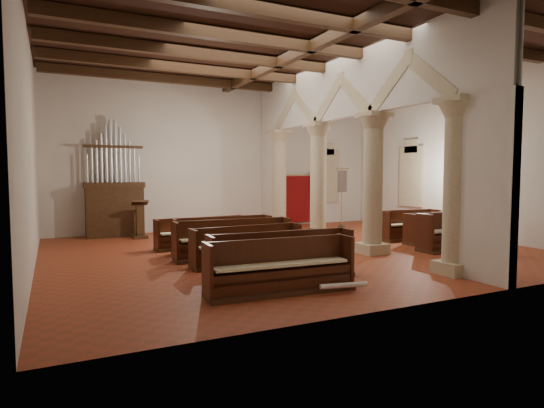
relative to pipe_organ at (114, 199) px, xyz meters
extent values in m
plane|color=maroon|center=(4.50, -5.50, -1.37)|extent=(14.00, 14.00, 0.00)
plane|color=black|center=(4.50, -5.50, 4.63)|extent=(14.00, 14.00, 0.00)
cube|color=silver|center=(4.50, 0.50, 1.63)|extent=(14.00, 0.02, 6.00)
cube|color=silver|center=(4.50, -11.50, 1.63)|extent=(14.00, 0.02, 6.00)
cube|color=silver|center=(-2.50, -5.50, 1.63)|extent=(0.02, 12.00, 6.00)
cube|color=silver|center=(11.50, -5.50, 1.63)|extent=(0.02, 12.00, 6.00)
cube|color=#C5B392|center=(6.30, -10.00, -1.22)|extent=(0.75, 0.75, 0.30)
cylinder|color=#C5B392|center=(6.30, -10.00, 0.58)|extent=(0.56, 0.56, 3.30)
cube|color=#C5B392|center=(6.30, -7.00, -1.22)|extent=(0.75, 0.75, 0.30)
cylinder|color=#C5B392|center=(6.30, -7.00, 0.58)|extent=(0.56, 0.56, 3.30)
cube|color=#C5B392|center=(6.30, -4.00, -1.22)|extent=(0.75, 0.75, 0.30)
cylinder|color=#C5B392|center=(6.30, -4.00, 0.58)|extent=(0.56, 0.56, 3.30)
cube|color=#C5B392|center=(6.30, -1.00, -1.22)|extent=(0.75, 0.75, 0.30)
cylinder|color=#C5B392|center=(6.30, -1.00, 0.58)|extent=(0.56, 0.56, 3.30)
cube|color=silver|center=(6.30, -5.50, 3.66)|extent=(0.25, 11.90, 1.93)
cube|color=#2F6B56|center=(11.48, -7.00, 0.83)|extent=(0.03, 1.00, 2.20)
cube|color=#2F6B56|center=(11.48, -3.00, 0.83)|extent=(0.03, 1.00, 2.20)
cube|color=#2F6B56|center=(9.50, 0.48, 0.83)|extent=(1.00, 0.03, 2.20)
cube|color=#3E2813|center=(0.00, 0.00, -0.47)|extent=(2.00, 0.80, 1.80)
cube|color=#3E2813|center=(0.00, 0.00, 0.53)|extent=(2.10, 0.85, 0.20)
cube|color=#321910|center=(0.74, -0.92, -1.31)|extent=(0.53, 0.53, 0.11)
cube|color=#321910|center=(0.74, -0.92, -0.75)|extent=(0.26, 0.26, 1.23)
cube|color=#321910|center=(0.74, -1.01, -0.08)|extent=(0.58, 0.47, 0.22)
cube|color=maroon|center=(8.00, 0.42, -0.22)|extent=(1.60, 0.06, 2.10)
cylinder|color=gold|center=(8.00, 0.40, 0.88)|extent=(1.80, 0.04, 0.04)
cone|color=#3E2813|center=(9.24, -1.18, -1.30)|extent=(0.40, 0.40, 0.13)
cylinder|color=gold|center=(9.24, -1.18, -0.05)|extent=(0.04, 0.04, 2.64)
cylinder|color=gold|center=(9.24, -1.18, 1.16)|extent=(0.25, 0.75, 0.03)
cube|color=navy|center=(9.24, -1.20, 0.61)|extent=(0.59, 0.19, 0.94)
cube|color=#153B94|center=(3.14, -9.86, -1.12)|extent=(0.36, 0.33, 0.30)
cube|color=#16269A|center=(3.09, -8.50, -1.12)|extent=(0.34, 0.29, 0.30)
cube|color=#162F9A|center=(3.59, -6.39, -1.12)|extent=(0.36, 0.32, 0.29)
cylinder|color=silver|center=(3.02, -10.28, -1.21)|extent=(0.99, 0.28, 0.10)
cylinder|color=white|center=(2.39, -9.77, -1.21)|extent=(1.04, 0.33, 0.10)
cube|color=#3E2813|center=(1.93, -9.71, -1.32)|extent=(3.04, 0.88, 0.10)
cube|color=#3D180D|center=(1.93, -9.76, -1.04)|extent=(2.87, 0.57, 0.46)
cube|color=#3D180D|center=(1.93, -9.53, -0.79)|extent=(2.86, 0.23, 0.96)
cube|color=#3D180D|center=(0.47, -9.69, -0.79)|extent=(0.11, 0.61, 0.96)
cube|color=#3D180D|center=(3.40, -9.69, -0.79)|extent=(0.11, 0.61, 0.96)
cube|color=beige|center=(1.93, -9.76, -0.79)|extent=(2.76, 0.52, 0.05)
cube|color=#3E2813|center=(2.45, -8.77, -1.32)|extent=(3.34, 0.90, 0.10)
cube|color=#3A160C|center=(2.45, -8.82, -1.04)|extent=(3.17, 0.58, 0.46)
cube|color=#3A160C|center=(2.45, -8.59, -0.79)|extent=(3.15, 0.25, 0.96)
cube|color=#3A160C|center=(0.83, -8.75, -0.79)|extent=(0.11, 0.61, 0.96)
cube|color=#3A160C|center=(4.06, -8.75, -0.79)|extent=(0.11, 0.61, 0.96)
cube|color=beige|center=(2.45, -8.82, -0.79)|extent=(3.04, 0.54, 0.05)
cube|color=#3E2813|center=(2.52, -8.04, -1.33)|extent=(2.58, 0.68, 0.09)
cube|color=#37160B|center=(2.52, -8.09, -1.07)|extent=(2.43, 0.40, 0.41)
cube|color=#37160B|center=(2.52, -7.88, -0.84)|extent=(2.42, 0.10, 0.87)
cube|color=#37160B|center=(1.27, -8.02, -0.84)|extent=(0.07, 0.55, 0.87)
cube|color=#37160B|center=(3.77, -8.02, -0.84)|extent=(0.07, 0.55, 0.87)
cube|color=beige|center=(2.52, -8.09, -0.84)|extent=(2.33, 0.37, 0.05)
cube|color=#3E2813|center=(2.41, -6.88, -1.32)|extent=(2.99, 0.81, 0.09)
cube|color=#391C0C|center=(2.41, -6.93, -1.06)|extent=(2.82, 0.52, 0.42)
cube|color=#391C0C|center=(2.41, -6.71, -0.83)|extent=(2.81, 0.21, 0.90)
cube|color=#391C0C|center=(0.97, -6.86, -0.83)|extent=(0.10, 0.57, 0.90)
cube|color=#391C0C|center=(3.86, -6.86, -0.83)|extent=(0.10, 0.57, 0.90)
cube|color=beige|center=(2.41, -6.93, -0.83)|extent=(2.71, 0.48, 0.05)
cube|color=#3E2813|center=(2.40, -5.92, -1.32)|extent=(3.27, 0.87, 0.10)
cube|color=#3B170C|center=(2.40, -5.97, -1.04)|extent=(3.11, 0.56, 0.46)
cube|color=#3B170C|center=(2.40, -5.74, -0.79)|extent=(3.09, 0.22, 0.97)
cube|color=#3B170C|center=(0.81, -5.90, -0.79)|extent=(0.10, 0.61, 0.97)
cube|color=#3B170C|center=(3.99, -5.90, -0.79)|extent=(0.10, 0.61, 0.97)
cube|color=beige|center=(2.40, -5.97, -0.79)|extent=(2.98, 0.51, 0.05)
cube|color=#3E2813|center=(2.46, -4.89, -1.32)|extent=(2.97, 0.75, 0.10)
cube|color=#401C0D|center=(2.46, -4.94, -1.05)|extent=(2.81, 0.45, 0.45)
cube|color=#401C0D|center=(2.46, -4.71, -0.80)|extent=(2.81, 0.12, 0.95)
cube|color=#401C0D|center=(1.02, -4.87, -0.80)|extent=(0.08, 0.60, 0.95)
cube|color=#401C0D|center=(3.91, -4.87, -0.80)|extent=(0.08, 0.60, 0.95)
cube|color=beige|center=(2.46, -4.94, -0.80)|extent=(2.70, 0.41, 0.05)
cube|color=#3E2813|center=(2.14, -3.83, -1.33)|extent=(2.95, 0.82, 0.09)
cube|color=#3F250D|center=(2.14, -3.87, -1.08)|extent=(2.78, 0.54, 0.41)
cube|color=#3F250D|center=(2.14, -3.67, -0.85)|extent=(2.76, 0.24, 0.86)
cube|color=#3F250D|center=(0.72, -3.81, -0.85)|extent=(0.10, 0.55, 0.86)
cube|color=#3F250D|center=(3.56, -3.81, -0.85)|extent=(0.10, 0.55, 0.86)
cube|color=beige|center=(2.14, -3.87, -0.85)|extent=(2.67, 0.49, 0.05)
cube|color=#3E2813|center=(8.80, -7.60, -1.32)|extent=(2.21, 0.83, 0.11)
cube|color=#46280F|center=(8.80, -7.65, -1.02)|extent=(2.05, 0.50, 0.49)
cube|color=#46280F|center=(8.80, -7.40, -0.74)|extent=(2.04, 0.14, 1.04)
cube|color=#46280F|center=(7.74, -7.57, -0.74)|extent=(0.10, 0.66, 1.04)
cube|color=#46280F|center=(9.86, -7.57, -0.74)|extent=(0.10, 0.66, 1.04)
cube|color=beige|center=(8.80, -7.65, -0.74)|extent=(1.96, 0.45, 0.05)
cube|color=#3E2813|center=(9.26, -6.36, -1.32)|extent=(1.99, 0.76, 0.10)
cube|color=#46180F|center=(9.26, -6.41, -1.05)|extent=(1.83, 0.46, 0.44)
cube|color=#46180F|center=(9.26, -6.18, -0.81)|extent=(1.82, 0.14, 0.93)
cube|color=#46180F|center=(8.31, -6.34, -0.81)|extent=(0.09, 0.59, 0.93)
cube|color=#46180F|center=(10.21, -6.34, -0.81)|extent=(0.09, 0.59, 0.93)
cube|color=beige|center=(9.26, -6.41, -0.81)|extent=(1.76, 0.42, 0.05)
cube|color=#3E2813|center=(9.17, -5.47, -1.32)|extent=(2.21, 0.85, 0.10)
cube|color=#40200D|center=(9.17, -5.52, -1.05)|extent=(2.04, 0.54, 0.45)
cube|color=#40200D|center=(9.17, -5.29, -0.80)|extent=(2.02, 0.21, 0.95)
cube|color=#40200D|center=(8.12, -5.45, -0.80)|extent=(0.11, 0.60, 0.95)
cube|color=#40200D|center=(10.22, -5.45, -0.80)|extent=(0.11, 0.60, 0.95)
cube|color=beige|center=(9.17, -5.52, -0.80)|extent=(1.96, 0.49, 0.05)
camera|label=1|loc=(-2.05, -17.53, 1.00)|focal=30.00mm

